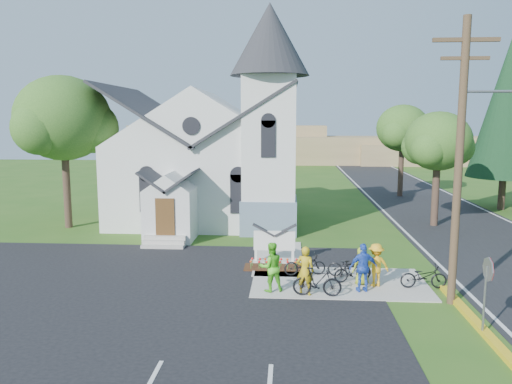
# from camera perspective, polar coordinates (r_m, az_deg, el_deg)

# --- Properties ---
(ground) EXTENTS (120.00, 120.00, 0.00)m
(ground) POSITION_cam_1_polar(r_m,az_deg,el_deg) (20.22, 5.29, -10.68)
(ground) COLOR #2D5919
(ground) RESTS_ON ground
(parking_lot) EXTENTS (20.00, 16.00, 0.02)m
(parking_lot) POSITION_cam_1_polar(r_m,az_deg,el_deg) (19.42, -16.13, -11.76)
(parking_lot) COLOR black
(parking_lot) RESTS_ON ground
(road) EXTENTS (8.00, 90.00, 0.02)m
(road) POSITION_cam_1_polar(r_m,az_deg,el_deg) (36.32, 20.65, -2.62)
(road) COLOR black
(road) RESTS_ON ground
(sidewalk) EXTENTS (7.00, 4.00, 0.05)m
(sidewalk) POSITION_cam_1_polar(r_m,az_deg,el_deg) (20.79, 9.46, -10.15)
(sidewalk) COLOR #A6A296
(sidewalk) RESTS_ON ground
(church) EXTENTS (12.35, 12.00, 13.00)m
(church) POSITION_cam_1_polar(r_m,az_deg,el_deg) (32.00, -5.07, 5.92)
(church) COLOR silver
(church) RESTS_ON ground
(church_sign) EXTENTS (2.20, 0.40, 1.70)m
(church_sign) POSITION_cam_1_polar(r_m,az_deg,el_deg) (23.00, 2.11, -5.63)
(church_sign) COLOR #A6A296
(church_sign) RESTS_ON ground
(flower_bed) EXTENTS (2.60, 1.10, 0.07)m
(flower_bed) POSITION_cam_1_polar(r_m,az_deg,el_deg) (22.40, 2.03, -8.65)
(flower_bed) COLOR #361A0E
(flower_bed) RESTS_ON ground
(utility_pole) EXTENTS (3.45, 0.28, 10.00)m
(utility_pole) POSITION_cam_1_polar(r_m,az_deg,el_deg) (18.63, 22.42, 4.10)
(utility_pole) COLOR #442F22
(utility_pole) RESTS_ON ground
(stop_sign) EXTENTS (0.11, 0.76, 2.48)m
(stop_sign) POSITION_cam_1_polar(r_m,az_deg,el_deg) (16.78, 24.91, -9.06)
(stop_sign) COLOR gray
(stop_sign) RESTS_ON ground
(tree_lot_corner) EXTENTS (5.60, 5.60, 9.15)m
(tree_lot_corner) POSITION_cam_1_polar(r_m,az_deg,el_deg) (32.06, -21.19, 7.83)
(tree_lot_corner) COLOR #35241D
(tree_lot_corner) RESTS_ON ground
(tree_road_near) EXTENTS (4.00, 4.00, 7.05)m
(tree_road_near) POSITION_cam_1_polar(r_m,az_deg,el_deg) (32.44, 20.10, 5.41)
(tree_road_near) COLOR #35241D
(tree_road_near) RESTS_ON ground
(tree_road_mid) EXTENTS (4.40, 4.40, 7.80)m
(tree_road_mid) POSITION_cam_1_polar(r_m,az_deg,el_deg) (44.18, 16.41, 6.97)
(tree_road_mid) COLOR #35241D
(tree_road_mid) RESTS_ON ground
(conifer) EXTENTS (5.20, 5.20, 12.40)m
(conifer) POSITION_cam_1_polar(r_m,az_deg,el_deg) (40.26, 26.85, 8.60)
(conifer) COLOR #35241D
(conifer) RESTS_ON ground
(distant_hills) EXTENTS (61.00, 10.00, 5.60)m
(distant_hills) POSITION_cam_1_polar(r_m,az_deg,el_deg) (75.68, 6.76, 4.94)
(distant_hills) COLOR olive
(distant_hills) RESTS_ON ground
(cyclist_0) EXTENTS (0.76, 0.60, 1.85)m
(cyclist_0) POSITION_cam_1_polar(r_m,az_deg,el_deg) (18.92, 5.64, -8.92)
(cyclist_0) COLOR #BB9B16
(cyclist_0) RESTS_ON sidewalk
(bike_0) EXTENTS (1.85, 0.92, 0.93)m
(bike_0) POSITION_cam_1_polar(r_m,az_deg,el_deg) (21.30, 5.60, -8.24)
(bike_0) COLOR black
(bike_0) RESTS_ON sidewalk
(cyclist_1) EXTENTS (1.10, 0.97, 1.90)m
(cyclist_1) POSITION_cam_1_polar(r_m,az_deg,el_deg) (19.20, 1.73, -8.55)
(cyclist_1) COLOR #55CB26
(cyclist_1) RESTS_ON sidewalk
(bike_1) EXTENTS (1.84, 0.59, 1.09)m
(bike_1) POSITION_cam_1_polar(r_m,az_deg,el_deg) (18.92, 7.01, -10.15)
(bike_1) COLOR black
(bike_1) RESTS_ON sidewalk
(cyclist_2) EXTENTS (1.16, 0.64, 1.87)m
(cyclist_2) POSITION_cam_1_polar(r_m,az_deg,el_deg) (19.58, 12.16, -8.45)
(cyclist_2) COLOR blue
(cyclist_2) RESTS_ON sidewalk
(bike_2) EXTENTS (1.88, 1.04, 0.94)m
(bike_2) POSITION_cam_1_polar(r_m,az_deg,el_deg) (21.25, 10.61, -8.38)
(bike_2) COLOR black
(bike_2) RESTS_ON sidewalk
(cyclist_3) EXTENTS (1.23, 0.90, 1.71)m
(cyclist_3) POSITION_cam_1_polar(r_m,az_deg,el_deg) (20.34, 13.53, -8.10)
(cyclist_3) COLOR #F6AC1B
(cyclist_3) RESTS_ON sidewalk
(bike_3) EXTENTS (1.58, 0.76, 0.91)m
(bike_3) POSITION_cam_1_polar(r_m,az_deg,el_deg) (20.69, 10.94, -8.88)
(bike_3) COLOR black
(bike_3) RESTS_ON sidewalk
(cyclist_4) EXTENTS (0.87, 0.72, 1.52)m
(cyclist_4) POSITION_cam_1_polar(r_m,az_deg,el_deg) (20.42, 12.00, -8.25)
(cyclist_4) COLOR #9CAF20
(cyclist_4) RESTS_ON sidewalk
(bike_4) EXTENTS (1.80, 0.67, 0.94)m
(bike_4) POSITION_cam_1_polar(r_m,az_deg,el_deg) (20.70, 18.60, -9.12)
(bike_4) COLOR black
(bike_4) RESTS_ON sidewalk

